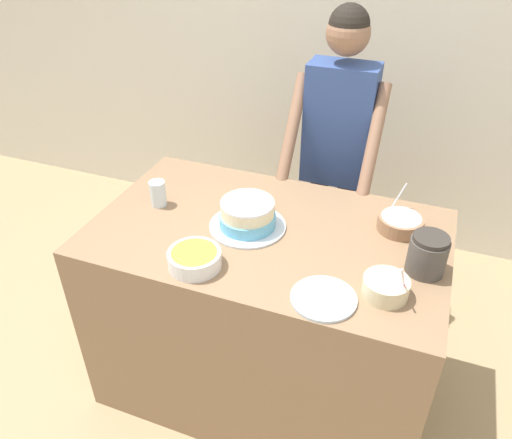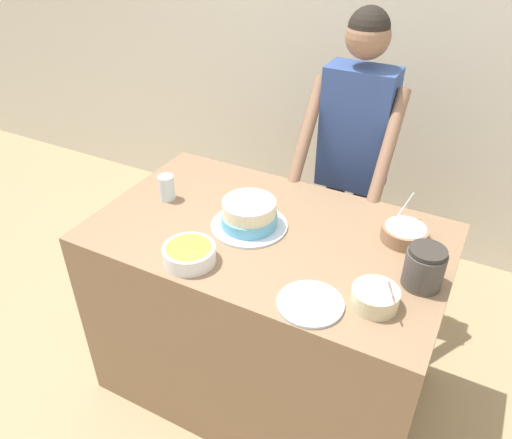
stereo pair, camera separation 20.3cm
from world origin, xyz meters
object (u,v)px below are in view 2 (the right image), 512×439
Objects in this scene: person_baker at (355,142)px; frosting_bowl_pink at (375,297)px; cake at (249,215)px; drinking_glass at (167,188)px; frosting_bowl_white at (405,233)px; stoneware_jar at (424,267)px; ceramic_plate at (310,304)px; frosting_bowl_orange at (189,253)px.

person_baker is 1.05m from frosting_bowl_pink.
drinking_glass is (-0.44, 0.02, 0.00)m from cake.
frosting_bowl_pink is at bearing -89.49° from frosting_bowl_white.
stoneware_jar reaches higher than cake.
person_baker is 9.77× the size of frosting_bowl_pink.
cake is at bearing 142.16° from ceramic_plate.
frosting_bowl_white is at bearing 70.23° from ceramic_plate.
person_baker reaches higher than ceramic_plate.
stoneware_jar is at bearing -56.18° from person_baker.
ceramic_plate is (-0.19, -0.53, -0.03)m from frosting_bowl_white.
stoneware_jar is (0.12, 0.19, 0.04)m from frosting_bowl_pink.
drinking_glass is at bearing 177.18° from cake.
frosting_bowl_orange is at bearing -161.10° from stoneware_jar.
stoneware_jar reaches higher than frosting_bowl_orange.
ceramic_plate is (0.41, -0.32, -0.05)m from cake.
frosting_bowl_pink is (0.61, -0.22, -0.02)m from cake.
drinking_glass is at bearing 158.11° from ceramic_plate.
drinking_glass is (-0.35, 0.34, 0.02)m from frosting_bowl_orange.
frosting_bowl_orange is at bearing -172.28° from frosting_bowl_pink.
frosting_bowl_white is (0.70, 0.52, -0.00)m from frosting_bowl_orange.
frosting_bowl_orange is (-0.70, -0.09, -0.00)m from frosting_bowl_pink.
frosting_bowl_orange is 0.48m from drinking_glass.
drinking_glass is at bearing -169.74° from frosting_bowl_white.
cake is 2.05× the size of stoneware_jar.
drinking_glass is (-1.04, -0.19, 0.02)m from frosting_bowl_white.
ceramic_plate is at bearing -37.84° from cake.
frosting_bowl_white is 0.81× the size of ceramic_plate.
drinking_glass is 0.50× the size of ceramic_plate.
frosting_bowl_orange is 1.73× the size of drinking_glass.
frosting_bowl_orange is at bearing -43.88° from drinking_glass.
frosting_bowl_white reaches higher than cake.
person_baker is 14.64× the size of drinking_glass.
ceramic_plate is at bearing -109.77° from frosting_bowl_white.
frosting_bowl_pink reaches higher than cake.
cake is 0.73m from stoneware_jar.
cake is 2.78× the size of drinking_glass.
frosting_bowl_orange is at bearing -106.16° from cake.
frosting_bowl_white reaches higher than stoneware_jar.
person_baker is 9.03× the size of frosting_bowl_white.
frosting_bowl_orange is (-0.29, -1.06, -0.09)m from person_baker.
frosting_bowl_pink is at bearing -67.26° from person_baker.
frosting_bowl_orange is 0.87× the size of ceramic_plate.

